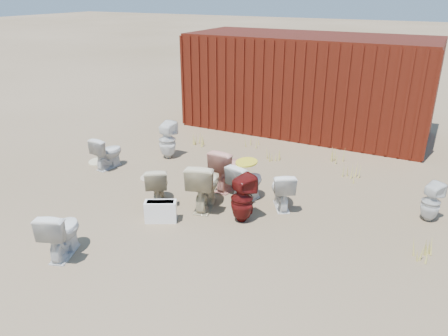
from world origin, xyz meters
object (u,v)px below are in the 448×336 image
at_px(toilet_back_yellowlid, 246,182).
at_px(loose_tank, 161,211).
at_px(toilet_front_e, 282,189).
at_px(toilet_back_e, 431,202).
at_px(toilet_back_a, 167,140).
at_px(toilet_back_beige_left, 157,185).
at_px(toilet_back_beige_right, 204,184).
at_px(shipping_container, 307,84).
at_px(toilet_front_a, 108,152).
at_px(toilet_front_c, 61,232).
at_px(toilet_front_maroon, 242,199).
at_px(toilet_front_pink, 229,168).

bearing_deg(toilet_back_yellowlid, loose_tank, 70.22).
relative_size(toilet_front_e, toilet_back_e, 1.02).
height_order(toilet_back_a, toilet_back_beige_left, toilet_back_a).
xyz_separation_m(toilet_back_beige_right, loose_tank, (-0.36, -0.75, -0.24)).
xyz_separation_m(toilet_front_e, toilet_back_yellowlid, (-0.63, -0.06, 0.03)).
xyz_separation_m(toilet_back_beige_left, toilet_back_beige_right, (0.79, 0.24, 0.07)).
distance_m(shipping_container, toilet_front_a, 5.34).
height_order(toilet_back_a, toilet_back_beige_right, toilet_back_beige_right).
bearing_deg(shipping_container, toilet_front_c, -98.87).
relative_size(toilet_front_c, toilet_front_e, 1.08).
height_order(toilet_front_a, toilet_front_e, toilet_front_a).
height_order(toilet_front_e, toilet_back_beige_right, toilet_back_beige_right).
bearing_deg(toilet_back_beige_left, toilet_front_c, 50.14).
bearing_deg(toilet_back_a, toilet_back_beige_left, 119.25).
distance_m(shipping_container, toilet_back_e, 5.15).
bearing_deg(toilet_front_e, toilet_back_e, 165.54).
bearing_deg(toilet_front_a, shipping_container, -115.41).
relative_size(toilet_front_maroon, toilet_back_e, 1.21).
bearing_deg(toilet_front_pink, toilet_front_e, 171.05).
bearing_deg(toilet_back_e, shipping_container, -20.70).
distance_m(toilet_front_a, toilet_back_yellowlid, 3.17).
xyz_separation_m(toilet_front_a, toilet_back_yellowlid, (3.17, -0.07, 0.02)).
bearing_deg(toilet_front_pink, toilet_back_yellowlid, 151.47).
bearing_deg(toilet_front_maroon, toilet_back_beige_left, 32.36).
height_order(toilet_front_maroon, toilet_back_yellowlid, toilet_front_maroon).
bearing_deg(toilet_front_maroon, toilet_back_a, -5.44).
distance_m(toilet_front_a, toilet_back_beige_left, 2.04).
xyz_separation_m(toilet_front_a, toilet_front_e, (3.80, -0.01, -0.01)).
xyz_separation_m(toilet_back_a, loose_tank, (1.51, -2.41, -0.23)).
distance_m(toilet_back_beige_left, toilet_back_yellowlid, 1.53).
bearing_deg(toilet_back_beige_right, toilet_front_a, -28.69).
distance_m(toilet_front_pink, toilet_back_e, 3.42).
bearing_deg(toilet_front_a, toilet_front_e, -174.14).
height_order(toilet_front_c, loose_tank, toilet_front_c).
distance_m(toilet_front_c, toilet_back_beige_right, 2.39).
relative_size(shipping_container, toilet_front_c, 8.43).
xyz_separation_m(toilet_front_a, toilet_front_pink, (2.66, 0.26, 0.06)).
relative_size(toilet_front_pink, toilet_back_yellowlid, 1.12).
distance_m(shipping_container, loose_tank, 5.97).
bearing_deg(toilet_back_e, loose_tank, 56.63).
xyz_separation_m(toilet_front_c, toilet_front_maroon, (1.80, 2.01, 0.04)).
bearing_deg(toilet_front_maroon, toilet_back_yellowlid, -41.30).
height_order(toilet_front_pink, toilet_front_e, toilet_front_pink).
bearing_deg(toilet_front_c, toilet_back_a, -97.91).
xyz_separation_m(toilet_front_maroon, toilet_back_yellowlid, (-0.25, 0.68, -0.03)).
distance_m(toilet_back_a, loose_tank, 2.86).
xyz_separation_m(toilet_front_e, toilet_back_e, (2.26, 0.66, -0.01)).
bearing_deg(toilet_back_beige_right, shipping_container, -106.92).
distance_m(toilet_front_a, toilet_front_maroon, 3.50).
distance_m(toilet_front_a, toilet_front_pink, 2.68).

